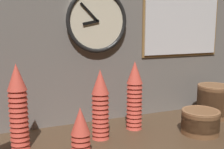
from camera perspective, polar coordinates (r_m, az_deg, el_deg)
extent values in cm
cube|color=#4C3826|center=(125.92, 3.64, -13.35)|extent=(160.00, 56.00, 4.00)
cube|color=slate|center=(139.82, -0.95, 11.93)|extent=(160.00, 3.00, 105.00)
cone|color=#DB4C3D|center=(121.82, -2.35, -10.52)|extent=(7.41, 7.41, 10.36)
cone|color=#DB4C3D|center=(121.14, -2.36, -9.66)|extent=(7.41, 7.41, 10.36)
cone|color=#DB4C3D|center=(120.49, -2.36, -8.78)|extent=(7.41, 7.41, 10.36)
cone|color=#DB4C3D|center=(119.87, -2.37, -7.90)|extent=(7.41, 7.41, 10.36)
cone|color=#DB4C3D|center=(119.28, -2.38, -7.00)|extent=(7.41, 7.41, 10.36)
cone|color=#DB4C3D|center=(118.72, -2.38, -6.10)|extent=(7.41, 7.41, 10.36)
cone|color=#DB4C3D|center=(118.18, -2.39, -5.19)|extent=(7.41, 7.41, 10.36)
cone|color=#DB4C3D|center=(117.68, -2.40, -4.27)|extent=(7.41, 7.41, 10.36)
cone|color=#DB4C3D|center=(117.21, -2.41, -3.35)|extent=(7.41, 7.41, 10.36)
cone|color=#DB4C3D|center=(116.77, -2.41, -2.42)|extent=(7.41, 7.41, 10.36)
cone|color=#DB4C3D|center=(116.36, -2.42, -1.48)|extent=(7.41, 7.41, 10.36)
cone|color=#DB4C3D|center=(108.76, -6.37, -13.20)|extent=(7.41, 7.41, 10.36)
cone|color=#DB4C3D|center=(108.00, -6.39, -12.24)|extent=(7.41, 7.41, 10.36)
cone|color=#DB4C3D|center=(107.28, -6.41, -11.28)|extent=(7.41, 7.41, 10.36)
cone|color=#DB4C3D|center=(106.58, -6.43, -10.30)|extent=(7.41, 7.41, 10.36)
cone|color=#DB4C3D|center=(105.91, -6.45, -9.31)|extent=(7.41, 7.41, 10.36)
cone|color=#DB4C3D|center=(132.91, 4.52, -8.75)|extent=(7.41, 7.41, 10.36)
cone|color=#DB4C3D|center=(132.29, 4.53, -7.95)|extent=(7.41, 7.41, 10.36)
cone|color=#DB4C3D|center=(131.70, 4.55, -7.14)|extent=(7.41, 7.41, 10.36)
cone|color=#DB4C3D|center=(131.13, 4.56, -6.32)|extent=(7.41, 7.41, 10.36)
cone|color=#DB4C3D|center=(130.59, 4.57, -5.50)|extent=(7.41, 7.41, 10.36)
cone|color=#DB4C3D|center=(130.08, 4.58, -4.67)|extent=(7.41, 7.41, 10.36)
cone|color=#DB4C3D|center=(129.59, 4.60, -3.84)|extent=(7.41, 7.41, 10.36)
cone|color=#DB4C3D|center=(129.13, 4.61, -2.99)|extent=(7.41, 7.41, 10.36)
cone|color=#DB4C3D|center=(128.70, 4.62, -2.15)|extent=(7.41, 7.41, 10.36)
cone|color=#DB4C3D|center=(128.30, 4.63, -1.29)|extent=(7.41, 7.41, 10.36)
cone|color=#DB4C3D|center=(127.93, 4.64, -0.44)|extent=(7.41, 7.41, 10.36)
cone|color=#DB4C3D|center=(127.59, 4.66, 0.43)|extent=(7.41, 7.41, 10.36)
cone|color=#DB4C3D|center=(117.98, -18.19, -11.75)|extent=(7.41, 7.41, 10.36)
cone|color=#DB4C3D|center=(117.28, -18.25, -10.86)|extent=(7.41, 7.41, 10.36)
cone|color=#DB4C3D|center=(116.61, -18.30, -9.96)|extent=(7.41, 7.41, 10.36)
cone|color=#DB4C3D|center=(115.97, -18.35, -9.06)|extent=(7.41, 7.41, 10.36)
cone|color=#DB4C3D|center=(115.35, -18.41, -8.14)|extent=(7.41, 7.41, 10.36)
cone|color=#DB4C3D|center=(114.77, -18.46, -7.21)|extent=(7.41, 7.41, 10.36)
cone|color=#DB4C3D|center=(114.22, -18.52, -6.27)|extent=(7.41, 7.41, 10.36)
cone|color=#DB4C3D|center=(113.70, -18.57, -5.33)|extent=(7.41, 7.41, 10.36)
cone|color=#DB4C3D|center=(113.21, -18.63, -4.37)|extent=(7.41, 7.41, 10.36)
cone|color=#DB4C3D|center=(112.76, -18.69, -3.41)|extent=(7.41, 7.41, 10.36)
cone|color=#DB4C3D|center=(112.33, -18.74, -2.44)|extent=(7.41, 7.41, 10.36)
cone|color=#DB4C3D|center=(111.94, -18.80, -1.46)|extent=(7.41, 7.41, 10.36)
cone|color=#DB4C3D|center=(111.58, -18.86, -0.48)|extent=(7.41, 7.41, 10.36)
cylinder|color=brown|center=(158.99, 19.72, -7.31)|extent=(16.65, 16.65, 4.17)
cylinder|color=brown|center=(158.38, 19.77, -6.57)|extent=(16.65, 16.65, 4.17)
cylinder|color=brown|center=(157.80, 19.81, -5.83)|extent=(16.65, 16.65, 4.17)
cylinder|color=brown|center=(157.25, 19.86, -5.08)|extent=(16.65, 16.65, 4.17)
cylinder|color=brown|center=(156.72, 19.91, -4.32)|extent=(16.65, 16.65, 4.17)
cylinder|color=brown|center=(156.22, 19.95, -3.56)|extent=(16.65, 16.65, 4.17)
cylinder|color=brown|center=(155.75, 20.00, -2.80)|extent=(16.65, 16.65, 4.17)
torus|color=#946542|center=(155.45, 20.03, -2.27)|extent=(16.82, 16.82, 1.50)
cylinder|color=brown|center=(134.00, 17.42, -10.45)|extent=(16.65, 16.65, 4.17)
cylinder|color=brown|center=(133.28, 17.47, -9.59)|extent=(16.65, 16.65, 4.17)
cylinder|color=brown|center=(132.59, 17.52, -8.72)|extent=(16.65, 16.65, 4.17)
cylinder|color=brown|center=(131.93, 17.57, -7.84)|extent=(16.65, 16.65, 4.17)
torus|color=#946542|center=(131.50, 17.60, -7.23)|extent=(16.82, 16.82, 1.50)
cylinder|color=beige|center=(135.09, -3.13, 10.79)|extent=(29.29, 1.80, 29.29)
torus|color=black|center=(134.32, -3.02, 10.79)|extent=(30.10, 1.98, 30.10)
cube|color=black|center=(132.71, -4.43, 10.48)|extent=(7.44, 0.60, 2.72)
cube|color=black|center=(132.69, -4.64, 12.53)|extent=(8.69, 0.60, 8.77)
cylinder|color=black|center=(133.86, -2.95, 10.79)|extent=(1.46, 0.60, 1.46)
cube|color=olive|center=(158.63, 14.00, 11.37)|extent=(47.66, 0.60, 42.74)
cube|color=white|center=(158.29, 14.09, 11.37)|extent=(45.26, 1.20, 40.34)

